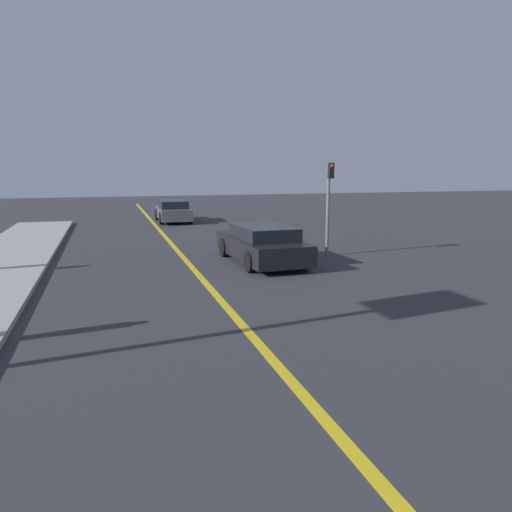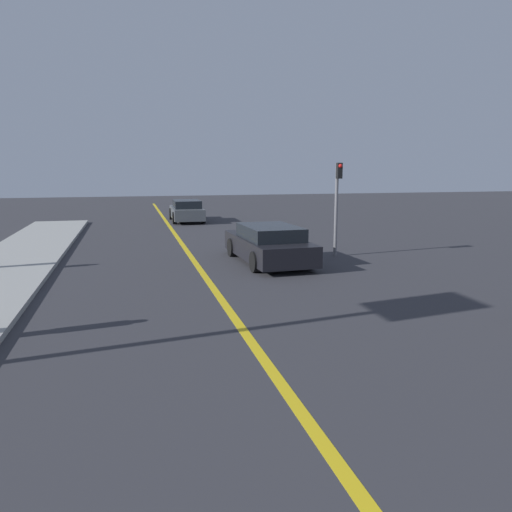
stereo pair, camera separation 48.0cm
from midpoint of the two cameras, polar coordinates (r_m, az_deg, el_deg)
name	(u,v)px [view 1 (the left image)]	position (r m, az deg, el deg)	size (l,w,h in m)	color
road_center_line	(193,269)	(16.06, -8.03, -1.47)	(0.20, 60.00, 0.01)	gold
car_near_right_lane	(262,244)	(16.90, -0.13, 1.37)	(2.18, 4.84, 1.28)	black
car_ahead_center	(173,211)	(30.19, -9.91, 5.07)	(1.91, 4.40, 1.28)	#4C5156
traffic_light	(329,198)	(18.18, 7.56, 6.56)	(0.18, 0.40, 3.35)	slate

